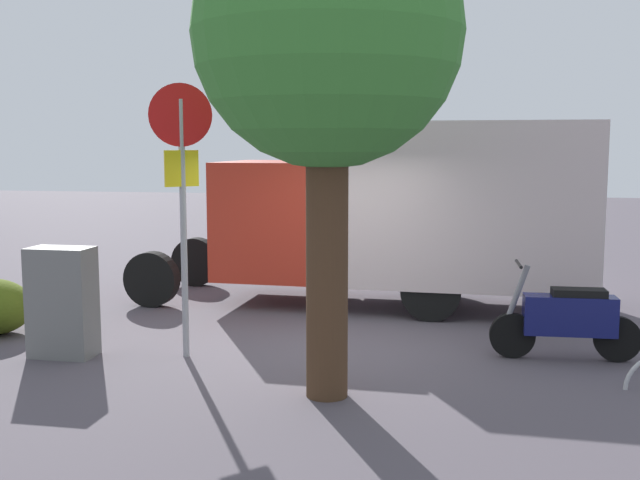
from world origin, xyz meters
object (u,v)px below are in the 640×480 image
at_px(box_truck_near, 404,207).
at_px(utility_cabinet, 62,302).
at_px(stop_sign, 182,177).
at_px(street_tree, 327,38).
at_px(motorcycle, 568,318).

relative_size(box_truck_near, utility_cabinet, 5.44).
bearing_deg(stop_sign, utility_cabinet, 9.08).
relative_size(box_truck_near, street_tree, 1.46).
xyz_separation_m(street_tree, utility_cabinet, (3.50, -0.92, -3.00)).
relative_size(box_truck_near, stop_sign, 2.22).
xyz_separation_m(stop_sign, utility_cabinet, (1.51, 0.24, -1.56)).
height_order(motorcycle, stop_sign, stop_sign).
xyz_separation_m(box_truck_near, utility_cabinet, (3.97, 3.75, -0.94)).
relative_size(motorcycle, stop_sign, 0.54).
height_order(motorcycle, utility_cabinet, utility_cabinet).
bearing_deg(motorcycle, stop_sign, 6.83).
bearing_deg(box_truck_near, street_tree, 86.89).
height_order(box_truck_near, motorcycle, box_truck_near).
xyz_separation_m(box_truck_near, stop_sign, (2.45, 3.51, 0.62)).
bearing_deg(street_tree, stop_sign, -30.30).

